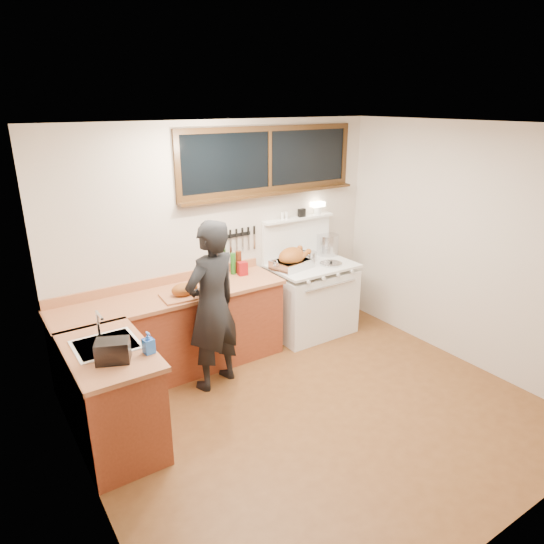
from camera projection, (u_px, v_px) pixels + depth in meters
ground_plane at (317, 413)px, 4.58m from camera, size 4.00×3.50×0.02m
room_shell at (324, 245)px, 4.03m from camera, size 4.10×3.60×2.65m
counter_back at (174, 333)px, 5.15m from camera, size 2.44×0.64×1.00m
counter_left at (112, 397)px, 4.03m from camera, size 0.64×1.09×0.90m
sink_unit at (107, 351)px, 3.97m from camera, size 0.50×0.45×0.37m
vintage_stove at (310, 297)px, 6.05m from camera, size 1.02×0.74×1.59m
back_window at (270, 167)px, 5.55m from camera, size 2.32×0.13×0.77m
left_doorway at (109, 418)px, 2.74m from camera, size 0.02×1.04×2.17m
knife_strip at (235, 237)px, 5.56m from camera, size 0.52×0.03×0.28m
man at (212, 306)px, 4.77m from camera, size 0.73×0.58×1.74m
soap_bottle at (148, 343)px, 3.80m from camera, size 0.09×0.09×0.18m
toaster at (113, 351)px, 3.68m from camera, size 0.30×0.26×0.17m
cutting_board at (184, 292)px, 4.91m from camera, size 0.46×0.36×0.14m
roast_turkey at (292, 260)px, 5.74m from camera, size 0.50×0.40×0.25m
stockpot at (328, 245)px, 6.24m from camera, size 0.31×0.31×0.26m
saucepan at (310, 256)px, 6.02m from camera, size 0.18×0.28×0.12m
pot_lid at (331, 264)px, 5.89m from camera, size 0.35×0.35×0.04m
coffee_tin at (243, 269)px, 5.51m from camera, size 0.11×0.10×0.16m
pitcher at (214, 272)px, 5.36m from camera, size 0.11×0.11×0.18m
bottle_cluster at (231, 265)px, 5.52m from camera, size 0.32×0.07×0.26m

